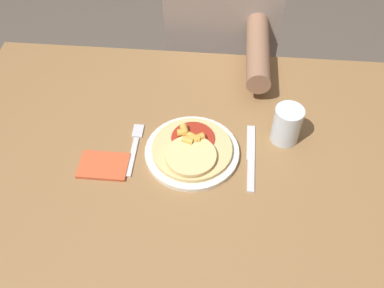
# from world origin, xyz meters

# --- Properties ---
(ground_plane) EXTENTS (8.00, 8.00, 0.00)m
(ground_plane) POSITION_xyz_m (0.00, 0.00, 0.00)
(ground_plane) COLOR brown
(dining_table) EXTENTS (1.26, 0.89, 0.76)m
(dining_table) POSITION_xyz_m (0.00, 0.00, 0.66)
(dining_table) COLOR olive
(dining_table) RESTS_ON ground_plane
(plate) EXTENTS (0.25, 0.25, 0.01)m
(plate) POSITION_xyz_m (0.03, 0.02, 0.77)
(plate) COLOR silver
(plate) RESTS_ON dining_table
(pizza) EXTENTS (0.21, 0.21, 0.04)m
(pizza) POSITION_xyz_m (0.03, 0.02, 0.79)
(pizza) COLOR #DBBC7A
(pizza) RESTS_ON plate
(fork) EXTENTS (0.03, 0.18, 0.00)m
(fork) POSITION_xyz_m (-0.12, 0.04, 0.77)
(fork) COLOR silver
(fork) RESTS_ON dining_table
(knife) EXTENTS (0.02, 0.22, 0.00)m
(knife) POSITION_xyz_m (0.18, 0.02, 0.77)
(knife) COLOR silver
(knife) RESTS_ON dining_table
(drinking_glass) EXTENTS (0.08, 0.08, 0.11)m
(drinking_glass) POSITION_xyz_m (0.27, 0.10, 0.82)
(drinking_glass) COLOR silver
(drinking_glass) RESTS_ON dining_table
(napkin) EXTENTS (0.13, 0.09, 0.01)m
(napkin) POSITION_xyz_m (-0.19, -0.04, 0.77)
(napkin) COLOR #C6512D
(napkin) RESTS_ON dining_table
(person_diner) EXTENTS (0.38, 0.52, 1.15)m
(person_diner) POSITION_xyz_m (0.09, 0.63, 0.67)
(person_diner) COLOR #2D2D38
(person_diner) RESTS_ON ground_plane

